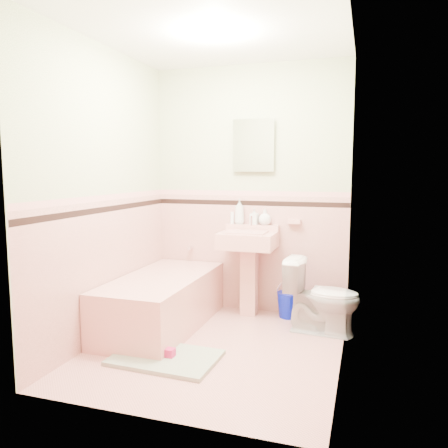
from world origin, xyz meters
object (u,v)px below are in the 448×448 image
(soap_bottle_right, at_px, (265,217))
(toilet, at_px, (322,296))
(sink, at_px, (248,275))
(medicine_cabinet, at_px, (254,145))
(bathtub, at_px, (162,303))
(shoe, at_px, (165,352))
(soap_bottle_mid, at_px, (254,216))
(soap_bottle_left, at_px, (239,211))
(bucket, at_px, (289,305))

(soap_bottle_right, distance_m, toilet, 0.99)
(sink, relative_size, medicine_cabinet, 1.81)
(bathtub, height_order, medicine_cabinet, medicine_cabinet)
(toilet, xyz_separation_m, shoe, (-1.09, -0.97, -0.27))
(shoe, bearing_deg, medicine_cabinet, 78.13)
(soap_bottle_mid, xyz_separation_m, soap_bottle_right, (0.11, 0.00, -0.00))
(sink, bearing_deg, bathtub, -142.07)
(bathtub, bearing_deg, soap_bottle_left, 52.65)
(toilet, relative_size, shoe, 4.29)
(bathtub, xyz_separation_m, medicine_cabinet, (0.68, 0.74, 1.47))
(bucket, xyz_separation_m, shoe, (-0.75, -1.30, -0.06))
(sink, xyz_separation_m, soap_bottle_left, (-0.14, 0.18, 0.61))
(soap_bottle_left, height_order, bucket, soap_bottle_left)
(soap_bottle_right, bearing_deg, soap_bottle_mid, 180.00)
(soap_bottle_right, height_order, bucket, soap_bottle_right)
(medicine_cabinet, relative_size, shoe, 3.02)
(bucket, bearing_deg, bathtub, -149.43)
(soap_bottle_left, bearing_deg, bathtub, -127.35)
(soap_bottle_mid, distance_m, soap_bottle_right, 0.11)
(bucket, bearing_deg, soap_bottle_right, 165.58)
(toilet, bearing_deg, soap_bottle_left, 70.72)
(medicine_cabinet, bearing_deg, toilet, -30.04)
(sink, distance_m, bucket, 0.51)
(toilet, bearing_deg, shoe, 136.65)
(medicine_cabinet, distance_m, soap_bottle_left, 0.68)
(bucket, distance_m, shoe, 1.50)
(bathtub, bearing_deg, bucket, 30.57)
(soap_bottle_right, bearing_deg, toilet, -32.99)
(shoe, bearing_deg, toilet, 43.39)
(bathtub, distance_m, bucket, 1.26)
(medicine_cabinet, bearing_deg, shoe, -103.77)
(bathtub, xyz_separation_m, soap_bottle_mid, (0.70, 0.71, 0.76))
(soap_bottle_left, xyz_separation_m, soap_bottle_right, (0.27, 0.00, -0.05))
(medicine_cabinet, height_order, toilet, medicine_cabinet)
(sink, bearing_deg, soap_bottle_right, 54.60)
(toilet, bearing_deg, soap_bottle_right, 62.16)
(shoe, bearing_deg, sink, 75.82)
(bathtub, relative_size, soap_bottle_right, 9.38)
(soap_bottle_mid, bearing_deg, toilet, -28.86)
(sink, distance_m, soap_bottle_right, 0.60)
(medicine_cabinet, xyz_separation_m, soap_bottle_mid, (0.02, -0.03, -0.71))
(soap_bottle_right, xyz_separation_m, bucket, (0.27, -0.07, -0.86))
(toilet, bearing_deg, sink, 78.57)
(bathtub, height_order, sink, sink)
(medicine_cabinet, height_order, shoe, medicine_cabinet)
(soap_bottle_left, bearing_deg, bucket, -7.44)
(medicine_cabinet, bearing_deg, sink, -90.00)
(sink, bearing_deg, medicine_cabinet, 90.00)
(bathtub, xyz_separation_m, toilet, (1.43, 0.31, 0.11))
(bathtub, xyz_separation_m, bucket, (1.08, 0.64, -0.10))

